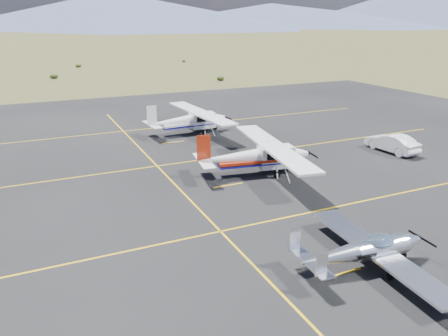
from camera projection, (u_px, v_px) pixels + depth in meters
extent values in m
plane|color=#383D1C|center=(344.00, 225.00, 22.14)|extent=(1600.00, 1600.00, 0.00)
cube|color=black|center=(273.00, 181.00, 28.15)|extent=(72.00, 72.00, 0.02)
cube|color=silver|center=(378.00, 251.00, 18.36)|extent=(1.84, 8.14, 0.11)
ellipsoid|color=#99BFD8|center=(379.00, 242.00, 18.22)|extent=(1.52, 0.94, 0.74)
cube|color=silver|center=(310.00, 261.00, 17.16)|extent=(0.81, 2.73, 0.05)
cube|color=silver|center=(321.00, 265.00, 16.12)|extent=(0.50, 0.09, 0.90)
cube|color=silver|center=(295.00, 241.00, 17.86)|extent=(0.50, 0.09, 0.90)
cylinder|color=black|center=(403.00, 256.00, 19.00)|extent=(0.31, 0.10, 0.30)
cylinder|color=black|center=(391.00, 275.00, 17.50)|extent=(0.36, 0.12, 0.36)
cylinder|color=black|center=(357.00, 250.00, 19.41)|extent=(0.36, 0.12, 0.36)
cube|color=silver|center=(276.00, 157.00, 29.35)|extent=(2.48, 1.56, 1.42)
cube|color=silver|center=(273.00, 146.00, 29.06)|extent=(3.44, 11.70, 0.15)
cube|color=black|center=(276.00, 152.00, 29.26)|extent=(1.86, 1.50, 0.58)
cube|color=#A9260E|center=(256.00, 160.00, 29.04)|extent=(5.39, 2.04, 0.19)
cube|color=#A9260E|center=(204.00, 148.00, 27.77)|extent=(0.90, 0.21, 1.69)
cube|color=silver|center=(204.00, 161.00, 28.05)|extent=(1.31, 3.45, 0.06)
cylinder|color=black|center=(294.00, 168.00, 30.00)|extent=(0.39, 0.16, 0.38)
cylinder|color=black|center=(277.00, 175.00, 28.55)|extent=(0.48, 0.21, 0.46)
cylinder|color=black|center=(265.00, 164.00, 30.57)|extent=(0.48, 0.21, 0.46)
cube|color=white|center=(202.00, 120.00, 39.87)|extent=(2.32, 1.32, 1.38)
cube|color=white|center=(200.00, 113.00, 39.54)|extent=(2.33, 11.32, 0.14)
cube|color=black|center=(202.00, 117.00, 39.77)|extent=(1.71, 1.32, 0.56)
cube|color=white|center=(189.00, 123.00, 39.30)|extent=(5.18, 1.53, 0.18)
cube|color=white|center=(152.00, 115.00, 37.39)|extent=(0.87, 0.13, 1.63)
cube|color=white|center=(152.00, 124.00, 37.66)|extent=(0.98, 3.31, 0.06)
cylinder|color=black|center=(215.00, 128.00, 40.76)|extent=(0.37, 0.13, 0.37)
cylinder|color=black|center=(205.00, 132.00, 39.12)|extent=(0.46, 0.16, 0.45)
cylinder|color=black|center=(195.00, 127.00, 40.90)|extent=(0.46, 0.16, 0.45)
imported|color=white|center=(392.00, 143.00, 34.01)|extent=(1.83, 4.43, 1.42)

